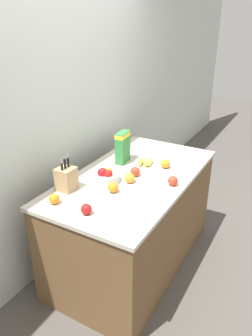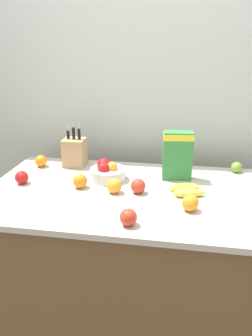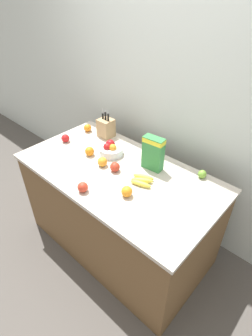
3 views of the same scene
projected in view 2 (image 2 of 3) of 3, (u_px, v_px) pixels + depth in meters
The scene contains 15 objects.
ground_plane at pixel (138, 319), 2.03m from camera, with size 14.00×14.00×0.00m, color #514C47.
wall_back at pixel (154, 92), 2.17m from camera, with size 9.00×0.06×2.60m.
counter at pixel (139, 261), 1.87m from camera, with size 1.65×0.88×0.87m.
knife_block at pixel (75, 152), 2.05m from camera, with size 0.13×0.13×0.28m.
cereal_box at pixel (178, 154), 1.83m from camera, with size 0.17×0.09×0.28m.
fruit_bowl at pixel (107, 172), 1.86m from camera, with size 0.20×0.20×0.12m.
banana_bunch at pixel (186, 190), 1.69m from camera, with size 0.20×0.17×0.04m.
apple_front at pixel (138, 186), 1.69m from camera, with size 0.08×0.08×0.08m, color red.
apple_leftmost at pixel (22, 177), 1.80m from camera, with size 0.07×0.07×0.07m, color red.
apple_rear at pixel (128, 217), 1.39m from camera, with size 0.08×0.08×0.08m, color red.
apple_near_bananas at pixel (237, 167), 1.96m from camera, with size 0.06×0.06×0.06m, color #6B9E33.
orange_by_cereal at pixel (114, 186), 1.69m from camera, with size 0.08×0.08×0.08m, color orange.
orange_mid_left at pixel (80, 181), 1.75m from camera, with size 0.08×0.08×0.08m, color orange.
orange_front_left at pixel (41, 161), 2.05m from camera, with size 0.07×0.07×0.07m, color orange.
orange_front_right at pixel (190, 203), 1.51m from camera, with size 0.08×0.08×0.08m, color orange.
Camera 2 is at (0.18, -1.55, 1.60)m, focal length 35.00 mm.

